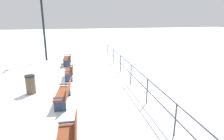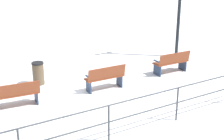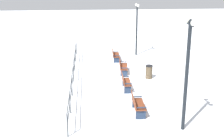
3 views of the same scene
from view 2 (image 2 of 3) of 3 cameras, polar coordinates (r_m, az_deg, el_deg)
name	(u,v)px [view 2 (image 2 of 3)]	position (r m, az deg, el deg)	size (l,w,h in m)	color
ground_plane	(62,97)	(11.26, -8.86, -4.81)	(80.00, 80.00, 0.00)	white
bench_nearest	(172,62)	(13.46, 10.55, 1.37)	(0.61, 1.54, 0.93)	brown
bench_second	(105,77)	(11.55, -1.20, -1.30)	(0.53, 1.48, 0.93)	brown
bench_third	(13,95)	(10.68, -17.18, -4.18)	(0.72, 1.72, 0.88)	brown
waterfront_railing	(109,117)	(8.29, -0.58, -8.29)	(0.05, 13.85, 1.06)	#383D42
trash_bin	(38,73)	(12.41, -12.95, -0.57)	(0.45, 0.45, 0.87)	brown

